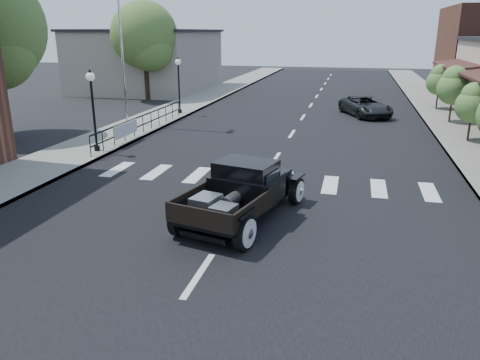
# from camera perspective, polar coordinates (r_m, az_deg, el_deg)

# --- Properties ---
(ground) EXTENTS (120.00, 120.00, 0.00)m
(ground) POSITION_cam_1_polar(r_m,az_deg,el_deg) (12.92, -0.82, -5.29)
(ground) COLOR black
(ground) RESTS_ON ground
(road) EXTENTS (14.00, 80.00, 0.02)m
(road) POSITION_cam_1_polar(r_m,az_deg,el_deg) (27.15, 7.19, 6.86)
(road) COLOR black
(road) RESTS_ON ground
(road_markings) EXTENTS (12.00, 60.00, 0.06)m
(road_markings) POSITION_cam_1_polar(r_m,az_deg,el_deg) (22.30, 5.65, 4.52)
(road_markings) COLOR silver
(road_markings) RESTS_ON ground
(sidewalk_left) EXTENTS (3.00, 80.00, 0.15)m
(sidewalk_left) POSITION_cam_1_polar(r_m,az_deg,el_deg) (29.32, -9.67, 7.68)
(sidewalk_left) COLOR gray
(sidewalk_left) RESTS_ON ground
(sidewalk_right) EXTENTS (3.00, 80.00, 0.15)m
(sidewalk_right) POSITION_cam_1_polar(r_m,az_deg,el_deg) (27.53, 25.13, 5.61)
(sidewalk_right) COLOR gray
(sidewalk_right) RESTS_ON ground
(low_building_left) EXTENTS (10.00, 12.00, 5.00)m
(low_building_left) POSITION_cam_1_polar(r_m,az_deg,el_deg) (43.49, -11.08, 14.01)
(low_building_left) COLOR gray
(low_building_left) RESTS_ON ground
(railing) EXTENTS (0.08, 10.00, 1.00)m
(railing) POSITION_cam_1_polar(r_m,az_deg,el_deg) (24.25, -11.75, 6.88)
(railing) COLOR black
(railing) RESTS_ON sidewalk_left
(banner) EXTENTS (0.04, 2.20, 0.60)m
(banner) POSITION_cam_1_polar(r_m,az_deg,el_deg) (22.50, -13.69, 5.40)
(banner) COLOR silver
(banner) RESTS_ON sidewalk_left
(lamp_post_b) EXTENTS (0.36, 0.36, 3.42)m
(lamp_post_b) POSITION_cam_1_polar(r_m,az_deg,el_deg) (20.72, -17.43, 8.04)
(lamp_post_b) COLOR black
(lamp_post_b) RESTS_ON sidewalk_left
(lamp_post_c) EXTENTS (0.36, 0.36, 3.42)m
(lamp_post_c) POSITION_cam_1_polar(r_m,az_deg,el_deg) (29.65, -7.45, 11.38)
(lamp_post_c) COLOR black
(lamp_post_c) RESTS_ON sidewalk_left
(flagpole) EXTENTS (0.12, 0.12, 12.03)m
(flagpole) POSITION_cam_1_polar(r_m,az_deg,el_deg) (26.51, -14.55, 19.58)
(flagpole) COLOR silver
(flagpole) RESTS_ON sidewalk_left
(big_tree_far) EXTENTS (4.93, 4.93, 7.25)m
(big_tree_far) POSITION_cam_1_polar(r_m,az_deg,el_deg) (36.95, -11.49, 15.14)
(big_tree_far) COLOR #4B6A2D
(big_tree_far) RESTS_ON ground
(small_tree_c) EXTENTS (1.55, 1.55, 2.59)m
(small_tree_c) POSITION_cam_1_polar(r_m,az_deg,el_deg) (24.29, 26.39, 7.34)
(small_tree_c) COLOR #487134
(small_tree_c) RESTS_ON sidewalk_right
(small_tree_d) EXTENTS (1.79, 1.79, 2.99)m
(small_tree_d) POSITION_cam_1_polar(r_m,az_deg,el_deg) (29.05, 24.48, 9.41)
(small_tree_d) COLOR #487134
(small_tree_d) RESTS_ON sidewalk_right
(small_tree_e) EXTENTS (1.65, 1.65, 2.75)m
(small_tree_e) POSITION_cam_1_polar(r_m,az_deg,el_deg) (33.83, 23.05, 10.34)
(small_tree_e) COLOR #487134
(small_tree_e) RESTS_ON sidewalk_right
(hotrod_pickup) EXTENTS (3.34, 5.24, 1.68)m
(hotrod_pickup) POSITION_cam_1_polar(r_m,az_deg,el_deg) (12.87, 0.30, -1.38)
(hotrod_pickup) COLOR black
(hotrod_pickup) RESTS_ON ground
(second_car) EXTENTS (3.64, 4.85, 1.22)m
(second_car) POSITION_cam_1_polar(r_m,az_deg,el_deg) (30.27, 15.05, 8.67)
(second_car) COLOR black
(second_car) RESTS_ON ground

